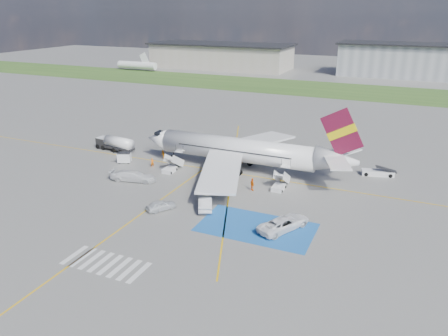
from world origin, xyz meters
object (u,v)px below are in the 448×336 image
(van_white_a, at_px, (284,221))
(car_silver_b, at_px, (205,203))
(fuel_tanker, at_px, (115,145))
(belt_loader, at_px, (378,173))
(van_white_b, at_px, (133,174))
(car_silver_a, at_px, (161,205))
(gpu_cart, at_px, (124,158))
(airliner, at_px, (245,151))

(van_white_a, bearing_deg, car_silver_b, 20.52)
(fuel_tanker, relative_size, belt_loader, 1.53)
(van_white_b, bearing_deg, car_silver_a, -139.12)
(gpu_cart, height_order, car_silver_a, gpu_cart)
(car_silver_a, height_order, car_silver_b, car_silver_b)
(fuel_tanker, bearing_deg, gpu_cart, -32.37)
(car_silver_a, relative_size, van_white_a, 0.72)
(airliner, relative_size, belt_loader, 6.69)
(van_white_a, bearing_deg, car_silver_a, 32.58)
(airliner, bearing_deg, car_silver_b, -88.61)
(van_white_a, bearing_deg, airliner, -28.04)
(gpu_cart, height_order, car_silver_b, gpu_cart)
(airliner, bearing_deg, van_white_b, -141.38)
(fuel_tanker, height_order, belt_loader, fuel_tanker)
(airliner, distance_m, van_white_a, 20.83)
(car_silver_b, relative_size, van_white_b, 0.93)
(gpu_cart, relative_size, belt_loader, 0.47)
(fuel_tanker, xyz_separation_m, belt_loader, (46.35, 6.49, -0.78))
(fuel_tanker, height_order, car_silver_b, fuel_tanker)
(van_white_a, bearing_deg, van_white_b, 15.06)
(fuel_tanker, xyz_separation_m, car_silver_b, (26.43, -15.65, -0.34))
(fuel_tanker, distance_m, car_silver_b, 30.71)
(car_silver_b, bearing_deg, van_white_b, -42.68)
(airliner, height_order, belt_loader, airliner)
(airliner, xyz_separation_m, van_white_a, (11.67, -17.09, -2.35))
(belt_loader, bearing_deg, van_white_a, -123.69)
(fuel_tanker, xyz_separation_m, van_white_b, (11.86, -11.29, -0.10))
(gpu_cart, height_order, belt_loader, gpu_cart)
(airliner, distance_m, belt_loader, 21.51)
(car_silver_a, bearing_deg, van_white_b, -3.49)
(belt_loader, bearing_deg, van_white_b, -166.27)
(belt_loader, distance_m, car_silver_a, 35.37)
(car_silver_a, xyz_separation_m, car_silver_b, (5.14, 2.83, 0.15))
(gpu_cart, distance_m, belt_loader, 42.29)
(fuel_tanker, height_order, gpu_cart, fuel_tanker)
(gpu_cart, distance_m, van_white_b, 8.89)
(fuel_tanker, distance_m, belt_loader, 46.81)
(car_silver_b, bearing_deg, van_white_a, 146.87)
(airliner, height_order, car_silver_a, airliner)
(van_white_b, bearing_deg, fuel_tanker, 34.62)
(gpu_cart, xyz_separation_m, van_white_b, (6.23, -6.34, 0.23))
(car_silver_a, bearing_deg, van_white_a, -141.23)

